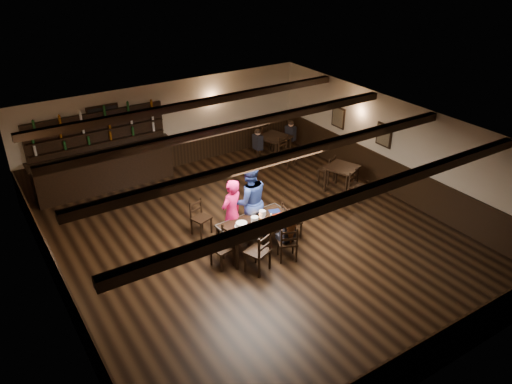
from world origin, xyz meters
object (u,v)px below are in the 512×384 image
chair_near_left (261,250)px  woman_pink (232,213)px  cake (242,225)px  man_blue (249,201)px  bar_counter (104,164)px  chair_near_right (288,241)px  dining_table (257,224)px

chair_near_left → woman_pink: (0.03, 1.27, 0.26)m
chair_near_left → cake: chair_near_left is taller
man_blue → cake: bearing=57.2°
chair_near_left → woman_pink: woman_pink is taller
woman_pink → bar_counter: size_ratio=0.42×
man_blue → cake: man_blue is taller
chair_near_right → woman_pink: (-0.71, 1.25, 0.33)m
dining_table → chair_near_left: chair_near_left is taller
woman_pink → man_blue: man_blue is taller
chair_near_right → bar_counter: bar_counter is taller
man_blue → bar_counter: bearing=-53.2°
woman_pink → bar_counter: 4.76m
man_blue → bar_counter: size_ratio=0.48×
dining_table → bar_counter: bearing=111.4°
woman_pink → bar_counter: bearing=-88.5°
chair_near_left → cake: 0.81m
man_blue → woman_pink: bearing=20.5°
chair_near_right → bar_counter: 6.18m
chair_near_right → woman_pink: bearing=119.8°
bar_counter → cake: bearing=-72.8°
chair_near_left → man_blue: bearing=67.8°
woman_pink → bar_counter: bar_counter is taller
dining_table → chair_near_left: size_ratio=1.80×
chair_near_left → chair_near_right: size_ratio=1.13×
chair_near_right → chair_near_left: bearing=-178.3°
cake → bar_counter: bar_counter is taller
woman_pink → man_blue: 0.55m
chair_near_right → woman_pink: 1.47m
chair_near_left → bar_counter: bearing=105.0°
woman_pink → cake: woman_pink is taller
bar_counter → man_blue: bearing=-64.5°
chair_near_left → woman_pink: 1.30m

